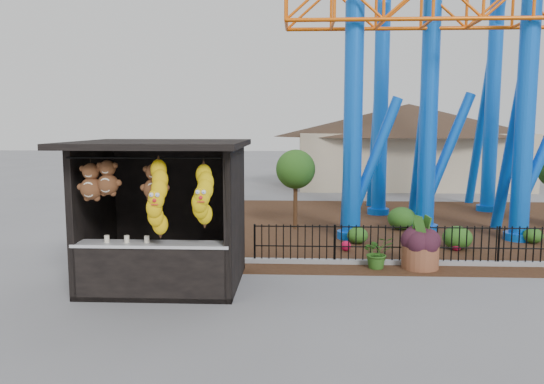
{
  "coord_description": "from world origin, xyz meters",
  "views": [
    {
      "loc": [
        -0.15,
        -9.95,
        3.46
      ],
      "look_at": [
        -0.69,
        1.5,
        2.0
      ],
      "focal_mm": 35.0,
      "sensor_mm": 36.0,
      "label": 1
    }
  ],
  "objects_px": {
    "prize_booth": "(161,217)",
    "potted_plant": "(377,252)",
    "roller_coaster": "(458,33)",
    "terracotta_planter": "(420,257)"
  },
  "relations": [
    {
      "from": "prize_booth",
      "to": "potted_plant",
      "type": "bearing_deg",
      "value": 19.84
    },
    {
      "from": "prize_booth",
      "to": "potted_plant",
      "type": "relative_size",
      "value": 4.34
    },
    {
      "from": "terracotta_planter",
      "to": "prize_booth",
      "type": "bearing_deg",
      "value": -162.96
    },
    {
      "from": "prize_booth",
      "to": "roller_coaster",
      "type": "bearing_deg",
      "value": 42.04
    },
    {
      "from": "roller_coaster",
      "to": "terracotta_planter",
      "type": "distance_m",
      "value": 8.59
    },
    {
      "from": "prize_booth",
      "to": "potted_plant",
      "type": "distance_m",
      "value": 5.22
    },
    {
      "from": "terracotta_planter",
      "to": "potted_plant",
      "type": "height_order",
      "value": "potted_plant"
    },
    {
      "from": "roller_coaster",
      "to": "terracotta_planter",
      "type": "xyz_separation_m",
      "value": [
        -2.28,
        -5.53,
        -6.16
      ]
    },
    {
      "from": "potted_plant",
      "to": "terracotta_planter",
      "type": "bearing_deg",
      "value": -9.12
    },
    {
      "from": "roller_coaster",
      "to": "terracotta_planter",
      "type": "bearing_deg",
      "value": -112.44
    }
  ]
}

